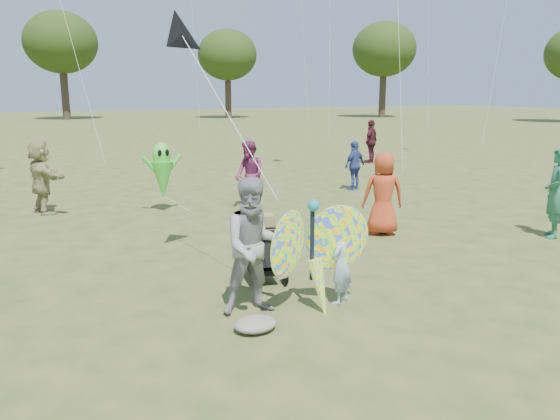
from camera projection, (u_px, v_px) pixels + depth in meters
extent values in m
plane|color=#51592B|center=(340.00, 304.00, 7.78)|extent=(160.00, 160.00, 0.00)
imported|color=#9BB9DB|center=(341.00, 264.00, 7.70)|extent=(0.50, 0.45, 1.15)
imported|color=gray|center=(255.00, 246.00, 7.32)|extent=(1.01, 0.85, 1.87)
ellipsoid|color=gray|center=(255.00, 324.00, 6.90)|extent=(0.55, 0.45, 0.18)
imported|color=#BB3F1E|center=(383.00, 194.00, 11.38)|extent=(1.01, 0.86, 1.74)
imported|color=#32468A|center=(355.00, 165.00, 16.60)|extent=(0.94, 0.62, 1.49)
imported|color=tan|center=(41.00, 177.00, 13.32)|extent=(1.02, 1.78, 1.82)
imported|color=#762757|center=(249.00, 175.00, 13.85)|extent=(0.76, 0.92, 1.74)
imported|color=#286C4C|center=(556.00, 193.00, 11.14)|extent=(0.78, 0.80, 1.85)
imported|color=#43161F|center=(371.00, 141.00, 22.71)|extent=(1.12, 0.93, 1.79)
cube|color=black|center=(261.00, 248.00, 8.62)|extent=(0.63, 0.94, 0.71)
cube|color=black|center=(261.00, 267.00, 8.69)|extent=(0.55, 0.76, 0.10)
ellipsoid|color=black|center=(254.00, 224.00, 8.77)|extent=(0.51, 0.45, 0.33)
cylinder|color=black|center=(257.00, 281.00, 8.30)|extent=(0.11, 0.30, 0.30)
cylinder|color=black|center=(285.00, 276.00, 8.51)|extent=(0.11, 0.30, 0.30)
cylinder|color=black|center=(250.00, 266.00, 9.11)|extent=(0.09, 0.23, 0.22)
cylinder|color=black|center=(274.00, 228.00, 8.11)|extent=(0.44, 0.12, 0.03)
cube|color=#9C874B|center=(262.00, 223.00, 8.49)|extent=(0.39, 0.34, 0.26)
ellipsoid|color=orange|center=(288.00, 245.00, 7.23)|extent=(0.98, 0.71, 1.24)
ellipsoid|color=orange|center=(337.00, 238.00, 7.56)|extent=(0.98, 0.71, 1.24)
cylinder|color=black|center=(312.00, 245.00, 7.42)|extent=(0.06, 0.06, 1.00)
cone|color=orange|center=(321.00, 291.00, 7.43)|extent=(0.36, 0.49, 0.93)
sphere|color=teal|center=(313.00, 205.00, 7.29)|extent=(0.16, 0.16, 0.16)
cone|color=black|center=(182.00, 35.00, 8.57)|extent=(0.89, 0.62, 0.81)
cylinder|color=silver|center=(227.00, 112.00, 8.02)|extent=(0.63, 2.17, 2.34)
cone|color=#45E034|center=(163.00, 180.00, 13.51)|extent=(0.56, 0.56, 0.95)
ellipsoid|color=#45E034|center=(162.00, 154.00, 13.37)|extent=(0.44, 0.39, 0.57)
ellipsoid|color=black|center=(160.00, 153.00, 13.16)|extent=(0.10, 0.05, 0.17)
ellipsoid|color=black|center=(167.00, 153.00, 13.24)|extent=(0.10, 0.05, 0.17)
cylinder|color=#45E034|center=(150.00, 165.00, 13.29)|extent=(0.43, 0.10, 0.49)
cylinder|color=#45E034|center=(174.00, 163.00, 13.56)|extent=(0.43, 0.10, 0.49)
cylinder|color=silver|center=(178.00, 204.00, 13.60)|extent=(0.61, 0.41, 0.41)
cylinder|color=#3A2D21|center=(65.00, 97.00, 56.12)|extent=(0.77, 0.77, 4.62)
ellipsoid|color=#2B4214|center=(61.00, 42.00, 54.96)|extent=(7.26, 7.26, 6.17)
cylinder|color=#3A2D21|center=(228.00, 99.00, 58.86)|extent=(0.66, 0.67, 3.99)
ellipsoid|color=#2B4214|center=(227.00, 55.00, 57.86)|extent=(6.27, 6.27, 5.33)
cylinder|color=#3A2D21|center=(382.00, 97.00, 60.62)|extent=(0.73, 0.73, 4.41)
ellipsoid|color=#2B4214|center=(384.00, 49.00, 59.52)|extent=(6.93, 6.93, 5.89)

